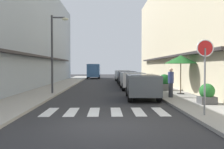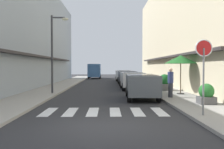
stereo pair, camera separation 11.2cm
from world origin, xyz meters
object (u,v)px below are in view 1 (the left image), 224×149
object	(u,v)px
parked_car_near	(142,84)
parked_car_mid	(132,79)
street_lamp	(55,46)
delivery_van	(94,70)
parked_car_far	(127,76)
pedestrian_walking_near	(171,82)
parked_car_distant	(123,75)
planter_corner	(207,94)
cafe_umbrella	(181,60)
planter_midblock	(164,83)
round_street_sign	(205,57)

from	to	relation	value
parked_car_near	parked_car_mid	size ratio (longest dim) A/B	1.02
parked_car_near	street_lamp	world-z (taller)	street_lamp
delivery_van	parked_car_far	bearing A→B (deg)	-74.93
parked_car_near	delivery_van	distance (m)	28.07
street_lamp	pedestrian_walking_near	world-z (taller)	street_lamp
parked_car_distant	parked_car_far	bearing A→B (deg)	-90.00
planter_corner	parked_car_near	bearing A→B (deg)	133.84
parked_car_far	delivery_van	world-z (taller)	delivery_van
parked_car_near	cafe_umbrella	bearing A→B (deg)	32.22
parked_car_mid	planter_midblock	size ratio (longest dim) A/B	3.51
parked_car_far	cafe_umbrella	bearing A→B (deg)	-74.75
parked_car_far	street_lamp	xyz separation A→B (m)	(-5.65, -9.63, 2.45)
cafe_umbrella	pedestrian_walking_near	size ratio (longest dim) A/B	1.48
parked_car_near	pedestrian_walking_near	world-z (taller)	pedestrian_walking_near
parked_car_distant	parked_car_near	bearing A→B (deg)	-90.00
parked_car_distant	round_street_sign	world-z (taller)	round_street_sign
planter_midblock	parked_car_distant	bearing A→B (deg)	99.67
parked_car_distant	delivery_van	distance (m)	10.30
parked_car_mid	cafe_umbrella	bearing A→B (deg)	-59.39
parked_car_distant	pedestrian_walking_near	distance (m)	18.55
parked_car_far	planter_corner	distance (m)	15.27
parked_car_mid	parked_car_far	size ratio (longest dim) A/B	0.97
street_lamp	delivery_van	bearing A→B (deg)	86.74
parked_car_far	round_street_sign	world-z (taller)	round_street_sign
parked_car_near	planter_midblock	distance (m)	5.13
parked_car_distant	planter_corner	size ratio (longest dim) A/B	4.35
parked_car_mid	delivery_van	bearing A→B (deg)	101.23
parked_car_mid	pedestrian_walking_near	size ratio (longest dim) A/B	2.51
parked_car_mid	delivery_van	xyz separation A→B (m)	(-4.21, 21.21, 0.48)
parked_car_far	round_street_sign	size ratio (longest dim) A/B	1.58
parked_car_near	planter_corner	bearing A→B (deg)	-46.16
planter_corner	pedestrian_walking_near	world-z (taller)	pedestrian_walking_near
planter_corner	planter_midblock	size ratio (longest dim) A/B	0.80
parked_car_mid	round_street_sign	world-z (taller)	round_street_sign
parked_car_mid	planter_midblock	distance (m)	3.09
street_lamp	pedestrian_walking_near	bearing A→B (deg)	-19.46
parked_car_far	round_street_sign	xyz separation A→B (m)	(1.56, -17.97, 1.37)
planter_corner	parked_car_far	bearing A→B (deg)	100.52
parked_car_distant	cafe_umbrella	bearing A→B (deg)	-80.36
street_lamp	planter_corner	world-z (taller)	street_lamp
parked_car_far	planter_midblock	world-z (taller)	parked_car_far
parked_car_far	parked_car_near	bearing A→B (deg)	-90.00
planter_corner	pedestrian_walking_near	bearing A→B (deg)	111.38
parked_car_distant	cafe_umbrella	world-z (taller)	cafe_umbrella
parked_car_near	parked_car_mid	world-z (taller)	same
parked_car_far	cafe_umbrella	distance (m)	10.81
parked_car_far	delivery_van	xyz separation A→B (m)	(-4.21, 15.64, 0.48)
cafe_umbrella	parked_car_distant	bearing A→B (deg)	99.64
parked_car_near	parked_car_mid	bearing A→B (deg)	90.00
street_lamp	pedestrian_walking_near	size ratio (longest dim) A/B	3.05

